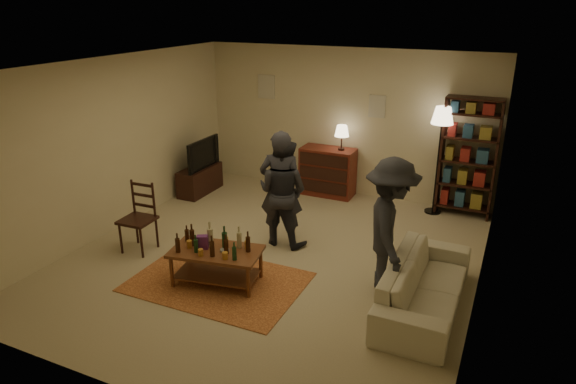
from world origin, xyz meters
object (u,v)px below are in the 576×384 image
Objects in this scene: dresser at (328,170)px; bookshelf at (468,157)px; sofa at (425,285)px; tv_stand at (200,173)px; person_right at (283,192)px; floor_lamp at (442,123)px; person_left at (281,189)px; person_by_sofa at (390,228)px; dining_chair at (140,214)px; coffee_table at (216,254)px.

dresser is 2.50m from bookshelf.
sofa is at bearing -52.46° from dresser.
tv_stand is 0.65× the size of person_right.
floor_lamp is 2.97m from person_left.
dresser is 3.52m from person_by_sofa.
person_right is (0.01, 0.04, -0.06)m from person_left.
bookshelf is 0.97× the size of sofa.
sofa is at bearing 163.10° from person_right.
dining_chair is at bearing -117.43° from dresser.
tv_stand is at bearing 127.25° from coffee_table.
coffee_table is 0.62× the size of bookshelf.
bookshelf reaches higher than sofa.
person_by_sofa is (1.78, -0.72, 0.07)m from person_right.
floor_lamp is (4.23, 0.85, 1.19)m from tv_stand.
dresser reaches higher than sofa.
person_left is at bearing -87.44° from dresser.
person_right is at bearing -28.91° from tv_stand.
tv_stand is at bearing 100.84° from dining_chair.
tv_stand is 2.73m from person_right.
sofa is 2.51m from person_right.
floor_lamp is at bearing 7.73° from sofa.
tv_stand is 0.78× the size of dresser.
person_by_sofa is at bearing 145.79° from person_left.
floor_lamp is at bearing 38.72° from dining_chair.
person_by_sofa is at bearing -57.22° from dresser.
floor_lamp is 2.96m from person_by_sofa.
bookshelf reaches higher than tv_stand.
dining_chair is 0.52× the size of bookshelf.
person_right reaches higher than dining_chair.
sofa is 2.51m from person_left.
dresser is at bearing 22.07° from tv_stand.
person_by_sofa is (1.79, -0.68, 0.00)m from person_left.
bookshelf is at bearing 1.57° from dresser.
person_right is 0.93× the size of person_by_sofa.
sofa is (2.39, -3.11, -0.17)m from dresser.
bookshelf is 1.15× the size of person_left.
sofa is (4.09, 0.16, -0.25)m from dining_chair.
person_left is at bearing 27.04° from dining_chair.
sofa is (4.64, -2.20, -0.08)m from tv_stand.
person_right is at bearing -113.35° from person_left.
floor_lamp is 1.05× the size of person_left.
person_left reaches higher than tv_stand.
floor_lamp is 3.33m from sofa.
dresser is 2.24m from person_right.
person_right is 1.93m from person_by_sofa.
dining_chair is at bearing -138.89° from floor_lamp.
bookshelf reaches higher than person_right.
sofa is at bearing -25.34° from tv_stand.
bookshelf reaches higher than person_left.
sofa is at bearing -128.60° from person_by_sofa.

